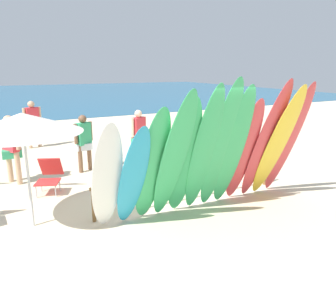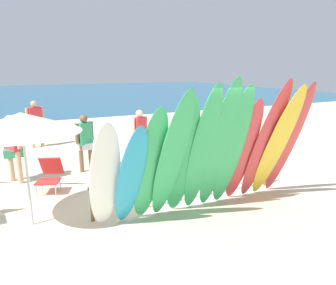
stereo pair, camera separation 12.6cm
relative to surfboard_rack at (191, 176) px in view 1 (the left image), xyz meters
name	(u,v)px [view 1 (the left image)]	position (x,y,z in m)	size (l,w,h in m)	color
ground	(74,115)	(0.00, 14.00, -0.57)	(60.00, 60.00, 0.00)	beige
ocean_water	(44,94)	(0.00, 32.49, -0.56)	(60.00, 40.00, 0.02)	#235B7F
surfboard_rack	(191,176)	(0.00, 0.00, 0.00)	(4.36, 0.07, 0.69)	brown
surfboard_white_0	(107,179)	(-2.00, -0.61, 0.46)	(0.51, 0.06, 2.19)	white
surfboard_teal_1	(133,178)	(-1.57, -0.68, 0.43)	(0.49, 0.08, 2.16)	#289EC6
surfboard_green_2	(152,168)	(-1.22, -0.67, 0.56)	(0.54, 0.08, 2.43)	#38B266
surfboard_green_3	(174,159)	(-0.87, -0.81, 0.70)	(0.51, 0.08, 2.77)	#38B266
surfboard_green_4	(184,159)	(-0.55, -0.63, 0.63)	(0.55, 0.06, 2.53)	#38B266
surfboard_green_5	(203,152)	(-0.19, -0.72, 0.73)	(0.50, 0.07, 2.76)	#38B266
surfboard_green_6	(220,147)	(0.18, -0.73, 0.78)	(0.53, 0.06, 2.85)	#38B266
surfboard_green_7	(233,149)	(0.51, -0.71, 0.71)	(0.54, 0.06, 2.71)	#38B266
surfboard_red_8	(244,152)	(0.86, -0.63, 0.58)	(0.51, 0.06, 2.44)	#D13D42
surfboard_red_9	(265,143)	(1.29, -0.76, 0.76)	(0.54, 0.06, 2.83)	#D13D42
surfboard_yellow_10	(277,144)	(1.58, -0.81, 0.71)	(0.55, 0.07, 2.76)	yellow
surfboard_red_11	(288,140)	(2.01, -0.72, 0.72)	(0.51, 0.06, 2.75)	#D13D42
beachgoer_near_rack	(84,139)	(-1.62, 3.06, 0.35)	(0.54, 0.37, 1.59)	brown
beachgoer_by_water	(11,145)	(-3.41, 2.92, 0.42)	(0.45, 0.56, 1.72)	tan
beachgoer_midbeach	(33,121)	(-2.69, 6.56, 0.41)	(0.61, 0.34, 1.69)	tan
beachgoer_photographing	(139,133)	(0.02, 3.11, 0.37)	(0.57, 0.36, 1.62)	beige
beach_chair_striped	(50,174)	(-2.68, 1.95, -0.15)	(0.73, 0.87, 0.79)	#B7B7BC
beach_umbrella	(22,123)	(-3.16, 0.34, 1.34)	(2.00, 2.00, 2.09)	silver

